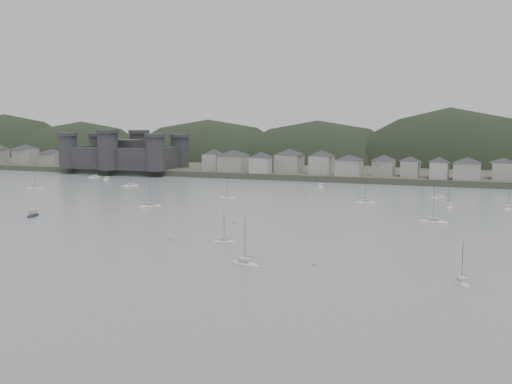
% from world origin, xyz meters
% --- Properties ---
extents(ground, '(900.00, 900.00, 0.00)m').
position_xyz_m(ground, '(0.00, 0.00, 0.00)').
color(ground, slate).
rests_on(ground, ground).
extents(far_shore_land, '(900.00, 250.00, 3.00)m').
position_xyz_m(far_shore_land, '(0.00, 295.00, 1.50)').
color(far_shore_land, '#383D2D').
rests_on(far_shore_land, ground).
extents(forested_ridge, '(851.55, 103.94, 102.57)m').
position_xyz_m(forested_ridge, '(4.83, 269.40, -11.28)').
color(forested_ridge, black).
rests_on(forested_ridge, ground).
extents(castle, '(66.00, 43.00, 20.00)m').
position_xyz_m(castle, '(-120.00, 179.80, 10.96)').
color(castle, '#2E2E30').
rests_on(castle, far_shore_land).
extents(waterfront_town, '(451.48, 28.46, 12.92)m').
position_xyz_m(waterfront_town, '(50.59, 183.34, 8.66)').
color(waterfront_town, gray).
rests_on(waterfront_town, far_shore_land).
extents(sailboat_lead, '(8.50, 7.77, 11.96)m').
position_xyz_m(sailboat_lead, '(-113.13, 97.76, 0.17)').
color(sailboat_lead, beige).
rests_on(sailboat_lead, ground).
extents(moored_fleet, '(264.86, 177.88, 12.72)m').
position_xyz_m(moored_fleet, '(-16.57, 64.49, 0.18)').
color(moored_fleet, beige).
rests_on(moored_fleet, ground).
extents(motor_launch_far, '(5.28, 8.23, 3.85)m').
position_xyz_m(motor_launch_far, '(-61.48, 35.77, 0.29)').
color(motor_launch_far, black).
rests_on(motor_launch_far, ground).
extents(mooring_buoys, '(147.58, 122.69, 0.70)m').
position_xyz_m(mooring_buoys, '(-2.00, 65.55, 0.15)').
color(mooring_buoys, '#BD873F').
rests_on(mooring_buoys, ground).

